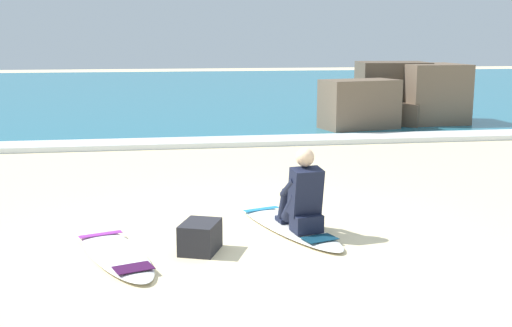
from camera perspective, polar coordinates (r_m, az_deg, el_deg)
The scene contains 8 objects.
ground_plane at distance 7.21m, azimuth 0.70°, elevation -6.88°, with size 80.00×80.00×0.00m, color beige.
sea at distance 27.18m, azimuth -6.56°, elevation 6.47°, with size 80.00×28.00×0.10m, color teal.
breaking_foam at distance 13.59m, azimuth -3.99°, elevation 1.90°, with size 80.00×0.90×0.11m, color white.
surfboard_main at distance 7.71m, azimuth 2.71°, elevation -5.43°, with size 1.21×2.33×0.08m.
surfer_seated at distance 7.33m, azimuth 4.15°, elevation -3.07°, with size 0.45×0.75×0.95m.
surfboard_spare_near at distance 6.91m, azimuth -12.40°, elevation -7.67°, with size 1.14×2.06×0.08m.
rock_outcrop_distant at distance 16.72m, azimuth 12.67°, elevation 5.74°, with size 3.85×2.95×1.60m.
beach_bag at distance 6.85m, azimuth -4.97°, elevation -6.49°, with size 0.36×0.48×0.32m, color #232328.
Camera 1 is at (-1.16, -6.76, 2.23)m, focal length 45.14 mm.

